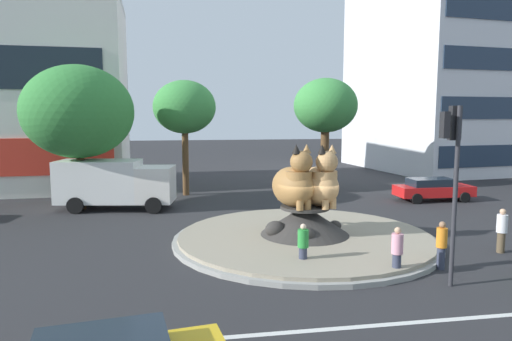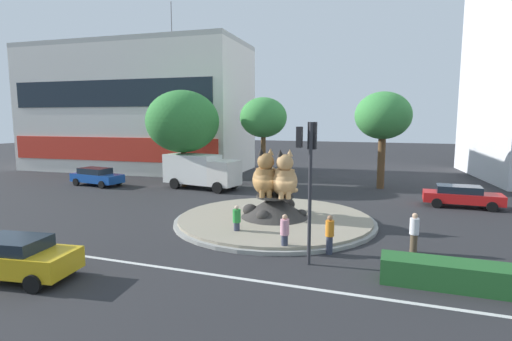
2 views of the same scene
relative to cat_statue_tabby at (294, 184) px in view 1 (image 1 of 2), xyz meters
name	(u,v)px [view 1 (image 1 of 2)]	position (x,y,z in m)	size (l,w,h in m)	color
ground_plane	(304,241)	(0.49, 0.11, -2.50)	(160.00, 160.00, 0.00)	#28282B
lane_centreline	(388,325)	(0.49, -7.83, -2.49)	(112.00, 0.20, 0.01)	silver
roundabout_island	(304,232)	(0.49, 0.12, -2.08)	(11.10, 11.10, 1.53)	gray
cat_statue_tabby	(294,184)	(0.00, 0.00, 0.00)	(2.12, 2.93, 2.64)	#9E703D
cat_statue_calico	(320,183)	(1.08, -0.01, -0.01)	(2.06, 2.79, 2.61)	tan
traffic_light_mast	(453,156)	(3.56, -5.54, 1.59)	(0.73, 0.52, 5.61)	#2D2D33
office_tower	(454,7)	(21.87, 24.04, 13.20)	(17.08, 17.63, 31.39)	silver
broadleaf_tree_behind_island	(325,106)	(5.64, 13.41, 3.43)	(4.52, 4.52, 7.92)	brown
second_tree_near_tower	(78,112)	(-10.20, 8.85, 3.00)	(6.10, 6.10, 8.10)	brown
third_tree_left	(185,108)	(-4.28, 12.45, 3.30)	(4.09, 4.09, 7.59)	brown
pedestrian_white_shirt	(502,230)	(7.60, -2.71, -1.59)	(0.40, 0.40, 1.74)	brown
pedestrian_pink_shirt	(397,251)	(2.35, -4.55, -1.62)	(0.38, 0.38, 1.68)	#33384C
pedestrian_orange_shirt	(442,244)	(4.20, -4.12, -1.61)	(0.37, 0.37, 1.69)	#33384C
pedestrian_green_shirt	(303,245)	(-0.46, -3.12, -1.68)	(0.39, 0.39, 1.56)	#33384C
sedan_on_far_lane	(433,189)	(10.88, 7.82, -1.74)	(4.76, 2.02, 1.41)	red
delivery_box_truck	(114,183)	(-8.32, 8.33, -0.95)	(6.68, 3.32, 2.80)	silver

